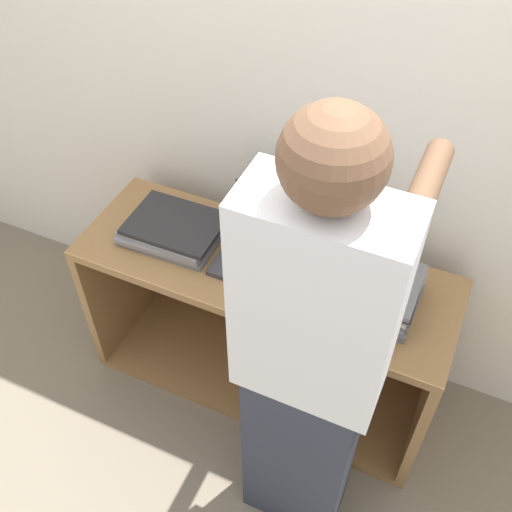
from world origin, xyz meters
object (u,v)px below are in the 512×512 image
(laptop_open, at_px, (271,245))
(laptop_stack_right, at_px, (366,287))
(person, at_px, (310,370))
(laptop_stack_left, at_px, (173,229))

(laptop_open, xyz_separation_m, laptop_stack_right, (0.37, -0.06, 0.01))
(person, bearing_deg, laptop_open, 123.58)
(laptop_stack_left, height_order, laptop_stack_right, laptop_stack_right)
(laptop_open, bearing_deg, laptop_stack_right, -9.38)
(laptop_open, distance_m, laptop_stack_left, 0.38)
(laptop_open, height_order, laptop_stack_left, laptop_open)
(laptop_open, xyz_separation_m, laptop_stack_left, (-0.37, -0.06, -0.01))
(laptop_stack_right, bearing_deg, person, -95.57)
(laptop_stack_left, xyz_separation_m, person, (0.70, -0.44, 0.11))
(laptop_open, relative_size, laptop_stack_right, 1.04)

